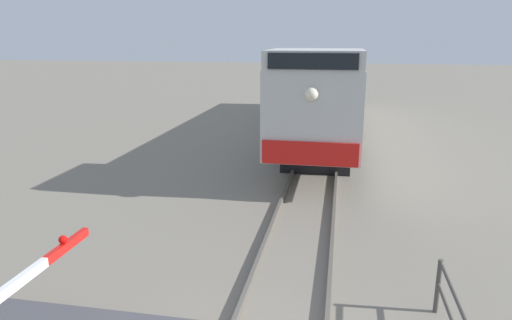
% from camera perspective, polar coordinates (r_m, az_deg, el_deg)
% --- Properties ---
extents(locomotive, '(2.72, 19.20, 4.08)m').
position_cam_1_polar(locomotive, '(21.36, 8.59, 8.81)').
color(locomotive, black).
rests_on(locomotive, ground_plane).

